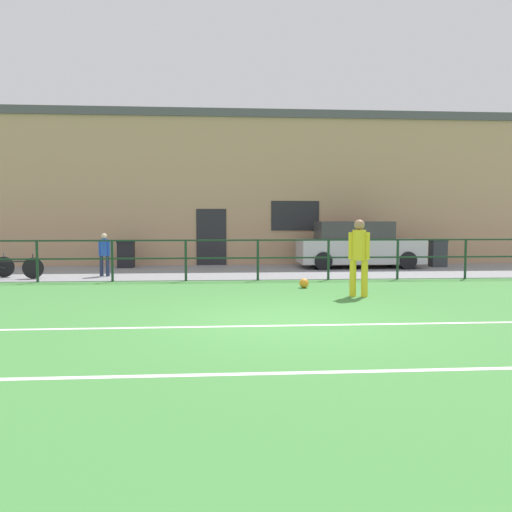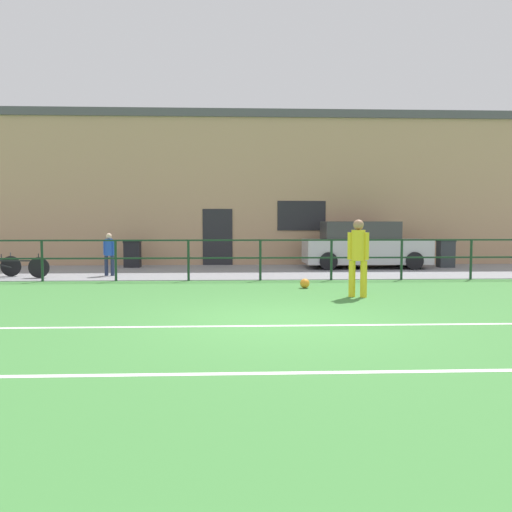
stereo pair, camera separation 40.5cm
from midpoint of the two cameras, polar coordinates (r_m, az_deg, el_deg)
The scene contains 13 objects.
ground at distance 8.94m, azimuth 1.95°, elevation -7.11°, with size 60.00×44.00×0.04m, color #42843D.
field_line_touchline at distance 8.54m, azimuth 2.25°, elevation -7.48°, with size 36.00×0.11×0.00m, color white.
field_line_hash at distance 6.02m, azimuth 5.17°, elevation -12.35°, with size 36.00×0.11×0.00m, color white.
pavement_strip at distance 17.33m, azimuth -1.13°, elevation -1.67°, with size 48.00×5.00×0.02m, color gray.
perimeter_fence at distance 14.78m, azimuth -0.59°, elevation 0.24°, with size 36.07×0.07×1.15m.
clubhouse_facade at distance 20.98m, azimuth -1.71°, elevation 7.17°, with size 28.00×2.56×5.77m.
player_striker at distance 11.80m, azimuth 10.05°, elevation 0.32°, with size 0.44×0.30×1.70m.
soccer_ball_match at distance 13.22m, azimuth 4.31°, elevation -2.94°, with size 0.24×0.24×0.24m, color orange.
spectator_child at distance 16.40m, azimuth -16.68°, elevation 0.43°, with size 0.35×0.22×1.28m.
parked_car_red at distance 18.95m, azimuth 10.28°, elevation 1.09°, with size 4.27×1.83×1.62m.
bicycle_parked_0 at distance 16.72m, azimuth -26.05°, elevation -1.15°, with size 2.16×0.04×0.71m.
trash_bin_0 at distance 19.19m, azimuth -14.39°, elevation 0.22°, with size 0.58×0.49×0.95m.
trash_bin_1 at distance 19.99m, azimuth 18.43°, elevation 0.33°, with size 0.56×0.47×0.99m.
Camera 1 is at (-1.17, -8.71, 1.68)m, focal length 37.21 mm.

